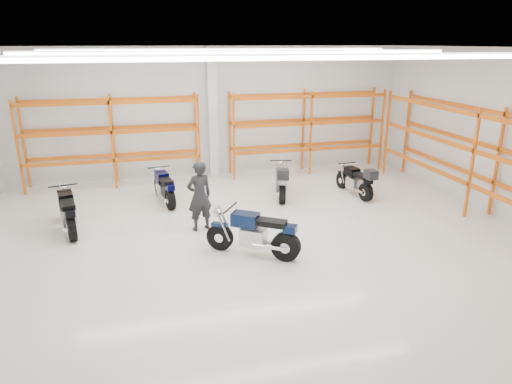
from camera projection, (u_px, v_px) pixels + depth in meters
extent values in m
plane|color=silver|center=(252.00, 239.00, 11.27)|extent=(14.00, 14.00, 0.00)
cube|color=silver|center=(212.00, 113.00, 16.09)|extent=(14.00, 0.02, 4.50)
cube|color=silver|center=(379.00, 268.00, 5.04)|extent=(14.00, 0.02, 4.50)
cube|color=silver|center=(506.00, 135.00, 12.19)|extent=(0.02, 12.00, 4.50)
cube|color=white|center=(251.00, 48.00, 9.86)|extent=(14.00, 12.00, 0.02)
cube|color=white|center=(296.00, 57.00, 7.13)|extent=(10.00, 0.22, 0.10)
cube|color=white|center=(246.00, 52.00, 10.36)|extent=(10.00, 0.22, 0.10)
cube|color=white|center=(223.00, 50.00, 13.12)|extent=(10.00, 0.22, 0.10)
cylinder|color=black|center=(220.00, 237.00, 10.57)|extent=(0.60, 0.46, 0.64)
cylinder|color=black|center=(286.00, 247.00, 10.06)|extent=(0.65, 0.52, 0.66)
cylinder|color=silver|center=(220.00, 237.00, 10.57)|extent=(0.26, 0.24, 0.21)
cylinder|color=silver|center=(286.00, 247.00, 10.06)|extent=(0.31, 0.31, 0.23)
cube|color=#0A1532|center=(220.00, 224.00, 10.47)|extent=(0.41, 0.34, 0.06)
cube|color=#B7B7BC|center=(253.00, 237.00, 10.27)|extent=(0.67, 0.62, 0.40)
cube|color=#A5A5AA|center=(270.00, 244.00, 10.17)|extent=(0.69, 0.52, 0.08)
cube|color=#0A1532|center=(245.00, 219.00, 10.20)|extent=(0.69, 0.63, 0.30)
cube|color=black|center=(271.00, 223.00, 10.01)|extent=(0.76, 0.65, 0.13)
cube|color=#0A1532|center=(290.00, 229.00, 9.90)|extent=(0.36, 0.35, 0.17)
cylinder|color=black|center=(230.00, 208.00, 10.24)|extent=(0.44, 0.64, 0.04)
sphere|color=silver|center=(218.00, 213.00, 10.40)|extent=(0.20, 0.20, 0.20)
cylinder|color=silver|center=(270.00, 247.00, 10.01)|extent=(0.71, 0.52, 0.10)
cylinder|color=black|center=(66.00, 209.00, 12.38)|extent=(0.26, 0.63, 0.62)
cylinder|color=black|center=(72.00, 228.00, 11.07)|extent=(0.32, 0.66, 0.64)
cylinder|color=silver|center=(66.00, 209.00, 12.38)|extent=(0.19, 0.23, 0.21)
cylinder|color=silver|center=(72.00, 228.00, 11.07)|extent=(0.25, 0.27, 0.23)
cube|color=black|center=(64.00, 198.00, 12.29)|extent=(0.23, 0.40, 0.06)
cube|color=#B7B7BC|center=(68.00, 214.00, 11.66)|extent=(0.48, 0.60, 0.39)
cube|color=#A5A5AA|center=(70.00, 223.00, 11.36)|extent=(0.28, 0.73, 0.08)
cube|color=black|center=(65.00, 198.00, 11.70)|extent=(0.47, 0.64, 0.29)
cube|color=black|center=(68.00, 204.00, 11.21)|extent=(0.45, 0.73, 0.12)
cube|color=black|center=(70.00, 213.00, 10.87)|extent=(0.28, 0.31, 0.16)
cylinder|color=black|center=(63.00, 186.00, 11.92)|extent=(0.71, 0.19, 0.04)
sphere|color=silver|center=(63.00, 188.00, 12.24)|extent=(0.20, 0.20, 0.20)
cylinder|color=silver|center=(63.00, 225.00, 11.26)|extent=(0.26, 0.77, 0.09)
cylinder|color=black|center=(158.00, 186.00, 14.39)|extent=(0.23, 0.59, 0.57)
cylinder|color=black|center=(170.00, 200.00, 13.16)|extent=(0.29, 0.62, 0.59)
cylinder|color=silver|center=(158.00, 186.00, 14.39)|extent=(0.17, 0.21, 0.19)
cylinder|color=silver|center=(170.00, 200.00, 13.16)|extent=(0.23, 0.24, 0.21)
cube|color=#040738|center=(158.00, 178.00, 14.30)|extent=(0.21, 0.37, 0.06)
cube|color=#B7B7BC|center=(164.00, 189.00, 13.72)|extent=(0.44, 0.56, 0.36)
cube|color=#A5A5AA|center=(167.00, 196.00, 13.44)|extent=(0.25, 0.68, 0.08)
cube|color=#040738|center=(162.00, 176.00, 13.75)|extent=(0.43, 0.59, 0.27)
cube|color=black|center=(166.00, 181.00, 13.29)|extent=(0.41, 0.68, 0.11)
cube|color=#040738|center=(170.00, 187.00, 12.97)|extent=(0.26, 0.29, 0.15)
cylinder|color=black|center=(159.00, 167.00, 13.96)|extent=(0.66, 0.17, 0.03)
sphere|color=silver|center=(157.00, 170.00, 14.26)|extent=(0.18, 0.18, 0.18)
cylinder|color=silver|center=(163.00, 197.00, 13.34)|extent=(0.23, 0.72, 0.09)
cylinder|color=black|center=(280.00, 180.00, 15.05)|extent=(0.27, 0.61, 0.60)
cylinder|color=black|center=(282.00, 194.00, 13.63)|extent=(0.33, 0.64, 0.62)
cylinder|color=silver|center=(280.00, 180.00, 15.05)|extent=(0.19, 0.23, 0.20)
cylinder|color=silver|center=(282.00, 194.00, 13.63)|extent=(0.25, 0.26, 0.22)
cube|color=#98989D|center=(280.00, 171.00, 14.96)|extent=(0.23, 0.38, 0.06)
cube|color=#B7B7BC|center=(281.00, 183.00, 14.28)|extent=(0.48, 0.59, 0.38)
cube|color=#A5A5AA|center=(282.00, 190.00, 13.95)|extent=(0.29, 0.70, 0.08)
cube|color=#98989D|center=(281.00, 170.00, 14.33)|extent=(0.47, 0.62, 0.28)
cube|color=black|center=(282.00, 175.00, 13.80)|extent=(0.45, 0.71, 0.12)
cube|color=#98989D|center=(283.00, 181.00, 13.43)|extent=(0.28, 0.31, 0.16)
cylinder|color=black|center=(281.00, 161.00, 14.58)|extent=(0.68, 0.21, 0.04)
sphere|color=silver|center=(280.00, 163.00, 14.91)|extent=(0.19, 0.19, 0.19)
cylinder|color=silver|center=(277.00, 190.00, 13.91)|extent=(0.27, 0.75, 0.09)
cube|color=black|center=(283.00, 174.00, 13.23)|extent=(0.42, 0.45, 0.30)
cylinder|color=black|center=(342.00, 181.00, 15.05)|extent=(0.18, 0.55, 0.54)
cylinder|color=black|center=(366.00, 192.00, 13.85)|extent=(0.24, 0.58, 0.56)
cylinder|color=silver|center=(342.00, 181.00, 15.05)|extent=(0.15, 0.20, 0.18)
cylinder|color=silver|center=(366.00, 192.00, 13.85)|extent=(0.21, 0.22, 0.20)
cube|color=black|center=(342.00, 173.00, 14.96)|extent=(0.18, 0.34, 0.05)
cube|color=#B7B7BC|center=(354.00, 183.00, 14.39)|extent=(0.39, 0.51, 0.34)
cube|color=#A5A5AA|center=(360.00, 189.00, 14.12)|extent=(0.19, 0.64, 0.07)
cube|color=black|center=(352.00, 171.00, 14.43)|extent=(0.37, 0.54, 0.25)
cube|color=black|center=(361.00, 176.00, 13.98)|extent=(0.35, 0.63, 0.11)
cube|color=black|center=(368.00, 181.00, 13.67)|extent=(0.23, 0.26, 0.15)
cylinder|color=black|center=(347.00, 163.00, 14.64)|extent=(0.63, 0.12, 0.03)
sphere|color=silver|center=(342.00, 165.00, 14.92)|extent=(0.17, 0.17, 0.17)
cylinder|color=silver|center=(357.00, 190.00, 14.03)|extent=(0.17, 0.68, 0.08)
cube|color=black|center=(371.00, 175.00, 13.50)|extent=(0.35, 0.38, 0.27)
imported|color=black|center=(199.00, 196.00, 11.54)|extent=(0.76, 0.61, 1.82)
cube|color=white|center=(213.00, 113.00, 15.93)|extent=(0.32, 0.32, 4.50)
cube|color=#D5640B|center=(24.00, 143.00, 14.78)|extent=(0.07, 0.07, 3.00)
cube|color=#D5640B|center=(18.00, 149.00, 14.04)|extent=(0.07, 0.07, 3.00)
cube|color=#D5640B|center=(114.00, 139.00, 15.43)|extent=(0.07, 0.07, 3.00)
cube|color=#D5640B|center=(112.00, 144.00, 14.69)|extent=(0.07, 0.07, 3.00)
cube|color=#D5640B|center=(196.00, 135.00, 16.08)|extent=(0.07, 0.07, 3.00)
cube|color=#D5640B|center=(199.00, 139.00, 15.34)|extent=(0.07, 0.07, 3.00)
cube|color=#D5640B|center=(115.00, 155.00, 15.61)|extent=(5.60, 0.07, 0.12)
cube|color=#D5640B|center=(114.00, 161.00, 14.87)|extent=(5.60, 0.07, 0.12)
cube|color=#D5640B|center=(112.00, 128.00, 15.31)|extent=(5.60, 0.07, 0.12)
cube|color=#D5640B|center=(111.00, 132.00, 14.58)|extent=(5.60, 0.07, 0.12)
cube|color=#D5640B|center=(110.00, 100.00, 15.02)|extent=(5.60, 0.07, 0.12)
cube|color=#D5640B|center=(108.00, 103.00, 14.28)|extent=(5.60, 0.07, 0.12)
cube|color=#D5640B|center=(230.00, 133.00, 16.36)|extent=(0.07, 0.07, 3.00)
cube|color=#D5640B|center=(234.00, 138.00, 15.62)|extent=(0.07, 0.07, 3.00)
cube|color=#D5640B|center=(303.00, 130.00, 17.01)|extent=(0.07, 0.07, 3.00)
cube|color=#D5640B|center=(311.00, 134.00, 16.27)|extent=(0.07, 0.07, 3.00)
cube|color=#D5640B|center=(371.00, 127.00, 17.66)|extent=(0.07, 0.07, 3.00)
cube|color=#D5640B|center=(382.00, 130.00, 16.92)|extent=(0.07, 0.07, 3.00)
cube|color=#D5640B|center=(303.00, 145.00, 17.18)|extent=(5.60, 0.07, 0.12)
cube|color=#D5640B|center=(310.00, 149.00, 16.45)|extent=(5.60, 0.07, 0.12)
cube|color=#D5640B|center=(304.00, 120.00, 16.89)|extent=(5.60, 0.07, 0.12)
cube|color=#D5640B|center=(311.00, 123.00, 16.15)|extent=(5.60, 0.07, 0.12)
cube|color=#D5640B|center=(304.00, 94.00, 16.60)|extent=(5.60, 0.07, 0.12)
cube|color=#D5640B|center=(312.00, 97.00, 15.86)|extent=(5.60, 0.07, 0.12)
cube|color=#D5640B|center=(497.00, 163.00, 12.40)|extent=(0.07, 0.07, 3.00)
cube|color=#D5640B|center=(472.00, 165.00, 12.21)|extent=(0.07, 0.07, 3.00)
cube|color=#D5640B|center=(407.00, 132.00, 16.54)|extent=(0.07, 0.07, 3.00)
cube|color=#D5640B|center=(387.00, 133.00, 16.36)|extent=(0.07, 0.07, 3.00)
cube|color=#D5640B|center=(494.00, 182.00, 12.57)|extent=(0.07, 9.00, 0.12)
cube|color=#D5640B|center=(469.00, 185.00, 12.39)|extent=(0.07, 9.00, 0.12)
cube|color=#D5640B|center=(500.00, 149.00, 12.28)|extent=(0.07, 9.00, 0.12)
cube|color=#D5640B|center=(474.00, 151.00, 12.10)|extent=(0.07, 9.00, 0.12)
cube|color=#D5640B|center=(506.00, 114.00, 11.99)|extent=(0.07, 9.00, 0.12)
cube|color=#D5640B|center=(480.00, 116.00, 11.80)|extent=(0.07, 9.00, 0.12)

